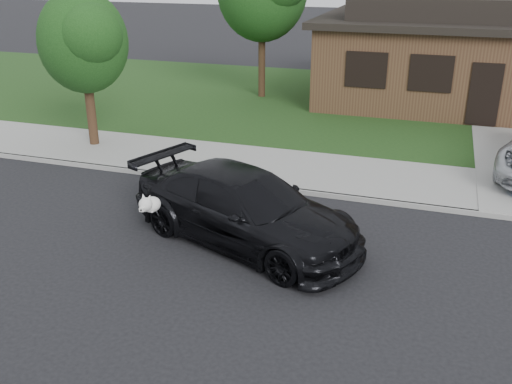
% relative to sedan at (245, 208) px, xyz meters
% --- Properties ---
extents(ground, '(120.00, 120.00, 0.00)m').
position_rel_sedan_xyz_m(ground, '(0.93, -0.64, -0.75)').
color(ground, black).
rests_on(ground, ground).
extents(sidewalk, '(60.00, 3.00, 0.12)m').
position_rel_sedan_xyz_m(sidewalk, '(0.93, 4.36, -0.69)').
color(sidewalk, gray).
rests_on(sidewalk, ground).
extents(curb, '(60.00, 0.12, 0.12)m').
position_rel_sedan_xyz_m(curb, '(0.93, 2.86, -0.69)').
color(curb, gray).
rests_on(curb, ground).
extents(lawn, '(60.00, 13.00, 0.13)m').
position_rel_sedan_xyz_m(lawn, '(0.93, 12.36, -0.69)').
color(lawn, '#193814').
rests_on(lawn, ground).
extents(sedan, '(5.61, 3.83, 1.51)m').
position_rel_sedan_xyz_m(sedan, '(0.00, 0.00, 0.00)').
color(sedan, black).
rests_on(sedan, ground).
extents(house, '(12.60, 8.60, 4.65)m').
position_rel_sedan_xyz_m(house, '(4.93, 14.36, 1.38)').
color(house, '#422B1C').
rests_on(house, ground).
extents(tree_2, '(2.73, 2.60, 4.59)m').
position_rel_sedan_xyz_m(tree_2, '(-6.45, 4.47, 2.51)').
color(tree_2, '#332114').
rests_on(tree_2, ground).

